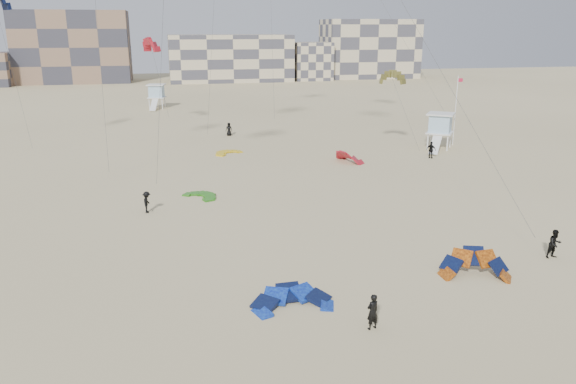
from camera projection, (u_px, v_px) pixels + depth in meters
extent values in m
plane|color=beige|center=(328.00, 318.00, 27.80)|extent=(320.00, 320.00, 0.00)
imported|color=black|center=(373.00, 312.00, 26.59)|extent=(0.76, 0.62, 1.80)
imported|color=black|center=(555.00, 244.00, 34.86)|extent=(0.95, 0.77, 1.85)
imported|color=black|center=(147.00, 202.00, 43.43)|extent=(0.79, 1.18, 1.69)
imported|color=black|center=(431.00, 150.00, 61.52)|extent=(1.09, 1.10, 1.86)
imported|color=black|center=(229.00, 129.00, 74.39)|extent=(0.97, 0.76, 1.74)
imported|color=black|center=(438.00, 121.00, 81.04)|extent=(0.65, 1.70, 1.80)
cylinder|color=#3F3F3F|center=(161.00, 69.00, 45.93)|extent=(1.96, 1.11, 19.23)
cylinder|color=#3F3F3F|center=(422.00, 37.00, 44.66)|extent=(4.48, 27.46, 24.21)
cylinder|color=#3F3F3F|center=(101.00, 72.00, 51.73)|extent=(0.36, 5.23, 17.78)
cylinder|color=#3F3F3F|center=(212.00, 38.00, 64.96)|extent=(1.69, 4.85, 23.33)
cylinder|color=#3F3F3F|center=(406.00, 114.00, 62.26)|extent=(1.31, 5.60, 7.26)
cylinder|color=#3F3F3F|center=(412.00, 55.00, 79.84)|extent=(10.29, 5.47, 18.17)
cylinder|color=#3F3F3F|center=(14.00, 76.00, 61.16)|extent=(2.66, 3.36, 15.50)
cylinder|color=#3F3F3F|center=(272.00, 39.00, 81.55)|extent=(0.50, 5.62, 22.48)
cylinder|color=#3F3F3F|center=(160.00, 83.00, 79.91)|extent=(1.89, 3.66, 10.41)
cube|color=white|center=(440.00, 133.00, 66.23)|extent=(4.01, 4.01, 0.14)
cube|color=#A5C8E1|center=(440.00, 123.00, 65.92)|extent=(3.29, 3.29, 2.06)
cube|color=white|center=(441.00, 114.00, 65.61)|extent=(4.15, 4.15, 0.16)
cube|color=white|center=(450.00, 145.00, 63.91)|extent=(2.52, 2.97, 1.70)
cube|color=white|center=(157.00, 97.00, 99.52)|extent=(3.39, 3.39, 0.14)
cube|color=#A5C8E1|center=(156.00, 91.00, 99.21)|extent=(2.79, 2.79, 2.05)
cube|color=white|center=(156.00, 85.00, 98.90)|extent=(3.51, 3.51, 0.16)
cube|color=white|center=(157.00, 105.00, 97.20)|extent=(1.59, 3.06, 1.70)
cylinder|color=white|center=(455.00, 111.00, 67.58)|extent=(0.10, 0.10, 8.36)
cube|color=#C71A3E|center=(460.00, 80.00, 66.61)|extent=(0.63, 0.02, 0.42)
cube|color=#856750|center=(73.00, 47.00, 144.89)|extent=(28.00, 14.00, 18.00)
cube|color=beige|center=(230.00, 58.00, 150.05)|extent=(32.00, 16.00, 12.00)
cube|color=beige|center=(369.00, 49.00, 159.43)|extent=(26.00, 14.00, 16.00)
cube|color=beige|center=(311.00, 61.00, 152.90)|extent=(10.00, 10.00, 10.00)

